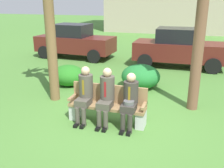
{
  "coord_description": "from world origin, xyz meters",
  "views": [
    {
      "loc": [
        1.59,
        -5.35,
        2.85
      ],
      "look_at": [
        -0.19,
        0.4,
        0.85
      ],
      "focal_mm": 41.07,
      "sensor_mm": 36.0,
      "label": 1
    }
  ],
  "objects_px": {
    "parked_car_near": "(75,41)",
    "parked_car_far": "(179,48)",
    "seated_man_right": "(130,98)",
    "shrub_near_bench": "(68,75)",
    "seated_man_middle": "(106,94)",
    "seated_man_left": "(85,92)",
    "shrub_mid_lawn": "(141,76)",
    "park_bench": "(108,105)"
  },
  "relations": [
    {
      "from": "shrub_near_bench",
      "to": "shrub_mid_lawn",
      "type": "relative_size",
      "value": 0.88
    },
    {
      "from": "shrub_mid_lawn",
      "to": "parked_car_far",
      "type": "distance_m",
      "value": 3.49
    },
    {
      "from": "seated_man_middle",
      "to": "parked_car_far",
      "type": "distance_m",
      "value": 6.25
    },
    {
      "from": "park_bench",
      "to": "parked_car_far",
      "type": "height_order",
      "value": "parked_car_far"
    },
    {
      "from": "seated_man_left",
      "to": "shrub_near_bench",
      "type": "relative_size",
      "value": 1.18
    },
    {
      "from": "shrub_near_bench",
      "to": "shrub_mid_lawn",
      "type": "xyz_separation_m",
      "value": [
        2.43,
        0.46,
        0.05
      ]
    },
    {
      "from": "shrub_near_bench",
      "to": "parked_car_near",
      "type": "distance_m",
      "value": 4.51
    },
    {
      "from": "parked_car_near",
      "to": "parked_car_far",
      "type": "distance_m",
      "value": 5.16
    },
    {
      "from": "park_bench",
      "to": "parked_car_far",
      "type": "relative_size",
      "value": 0.48
    },
    {
      "from": "seated_man_middle",
      "to": "parked_car_near",
      "type": "height_order",
      "value": "parked_car_near"
    },
    {
      "from": "seated_man_middle",
      "to": "seated_man_right",
      "type": "bearing_deg",
      "value": -1.28
    },
    {
      "from": "seated_man_middle",
      "to": "shrub_near_bench",
      "type": "distance_m",
      "value": 3.21
    },
    {
      "from": "seated_man_left",
      "to": "shrub_mid_lawn",
      "type": "relative_size",
      "value": 1.05
    },
    {
      "from": "shrub_near_bench",
      "to": "shrub_mid_lawn",
      "type": "distance_m",
      "value": 2.47
    },
    {
      "from": "park_bench",
      "to": "parked_car_near",
      "type": "height_order",
      "value": "parked_car_near"
    },
    {
      "from": "seated_man_middle",
      "to": "seated_man_right",
      "type": "distance_m",
      "value": 0.57
    },
    {
      "from": "parked_car_near",
      "to": "seated_man_left",
      "type": "bearing_deg",
      "value": -63.03
    },
    {
      "from": "seated_man_right",
      "to": "shrub_near_bench",
      "type": "height_order",
      "value": "seated_man_right"
    },
    {
      "from": "shrub_near_bench",
      "to": "parked_car_near",
      "type": "bearing_deg",
      "value": 112.14
    },
    {
      "from": "parked_car_near",
      "to": "seated_man_middle",
      "type": "bearing_deg",
      "value": -59.36
    },
    {
      "from": "seated_man_left",
      "to": "shrub_near_bench",
      "type": "bearing_deg",
      "value": 124.58
    },
    {
      "from": "seated_man_left",
      "to": "shrub_mid_lawn",
      "type": "xyz_separation_m",
      "value": [
        0.81,
        2.8,
        -0.35
      ]
    },
    {
      "from": "seated_man_middle",
      "to": "shrub_near_bench",
      "type": "bearing_deg",
      "value": 132.64
    },
    {
      "from": "seated_man_left",
      "to": "parked_car_far",
      "type": "xyz_separation_m",
      "value": [
        1.83,
        6.11,
        0.09
      ]
    },
    {
      "from": "parked_car_far",
      "to": "seated_man_right",
      "type": "bearing_deg",
      "value": -96.76
    },
    {
      "from": "park_bench",
      "to": "seated_man_left",
      "type": "distance_m",
      "value": 0.64
    },
    {
      "from": "parked_car_near",
      "to": "parked_car_far",
      "type": "bearing_deg",
      "value": -4.27
    },
    {
      "from": "parked_car_far",
      "to": "parked_car_near",
      "type": "bearing_deg",
      "value": 175.73
    },
    {
      "from": "shrub_mid_lawn",
      "to": "parked_car_near",
      "type": "bearing_deg",
      "value": 138.12
    },
    {
      "from": "seated_man_right",
      "to": "parked_car_near",
      "type": "distance_m",
      "value": 7.87
    },
    {
      "from": "seated_man_right",
      "to": "parked_car_near",
      "type": "relative_size",
      "value": 0.32
    },
    {
      "from": "parked_car_near",
      "to": "parked_car_far",
      "type": "xyz_separation_m",
      "value": [
        5.14,
        -0.38,
        0.0
      ]
    },
    {
      "from": "seated_man_right",
      "to": "seated_man_middle",
      "type": "bearing_deg",
      "value": 178.72
    },
    {
      "from": "park_bench",
      "to": "shrub_near_bench",
      "type": "relative_size",
      "value": 1.63
    },
    {
      "from": "park_bench",
      "to": "shrub_near_bench",
      "type": "distance_m",
      "value": 3.1
    },
    {
      "from": "shrub_mid_lawn",
      "to": "parked_car_far",
      "type": "bearing_deg",
      "value": 72.85
    },
    {
      "from": "parked_car_near",
      "to": "parked_car_far",
      "type": "relative_size",
      "value": 1.02
    },
    {
      "from": "park_bench",
      "to": "seated_man_right",
      "type": "bearing_deg",
      "value": -13.07
    },
    {
      "from": "shrub_mid_lawn",
      "to": "park_bench",
      "type": "bearing_deg",
      "value": -95.84
    },
    {
      "from": "seated_man_right",
      "to": "shrub_mid_lawn",
      "type": "xyz_separation_m",
      "value": [
        -0.3,
        2.82,
        -0.31
      ]
    },
    {
      "from": "seated_man_middle",
      "to": "parked_car_far",
      "type": "bearing_deg",
      "value": 78.07
    },
    {
      "from": "seated_man_middle",
      "to": "shrub_mid_lawn",
      "type": "bearing_deg",
      "value": 84.5
    }
  ]
}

